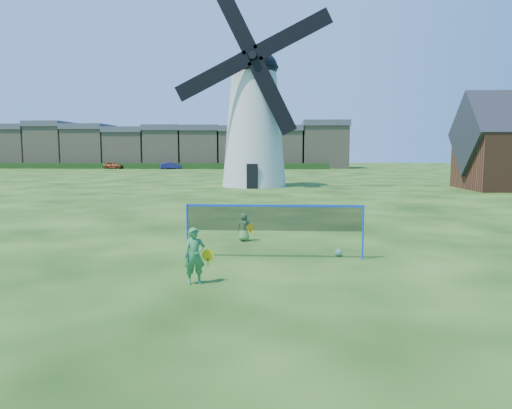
{
  "coord_description": "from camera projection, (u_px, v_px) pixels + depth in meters",
  "views": [
    {
      "loc": [
        0.92,
        -13.1,
        3.06
      ],
      "look_at": [
        0.2,
        0.5,
        1.5
      ],
      "focal_mm": 32.85,
      "sensor_mm": 36.0,
      "label": 1
    }
  ],
  "objects": [
    {
      "name": "ground",
      "position": [
        248.0,
        258.0,
        13.39
      ],
      "size": [
        220.0,
        220.0,
        0.0
      ],
      "primitive_type": "plane",
      "color": "black",
      "rests_on": "ground"
    },
    {
      "name": "windmill",
      "position": [
        254.0,
        119.0,
        40.02
      ],
      "size": [
        12.71,
        5.51,
        17.0
      ],
      "color": "silver",
      "rests_on": "ground"
    },
    {
      "name": "badminton_net",
      "position": [
        274.0,
        219.0,
        13.28
      ],
      "size": [
        5.05,
        0.05,
        1.55
      ],
      "color": "blue",
      "rests_on": "ground"
    },
    {
      "name": "player_girl",
      "position": [
        195.0,
        256.0,
        10.77
      ],
      "size": [
        0.7,
        0.44,
        1.31
      ],
      "rotation": [
        0.0,
        0.0,
        0.31
      ],
      "color": "#327E43",
      "rests_on": "ground"
    },
    {
      "name": "player_boy",
      "position": [
        244.0,
        227.0,
        15.93
      ],
      "size": [
        0.61,
        0.41,
        0.97
      ],
      "rotation": [
        0.0,
        0.0,
        3.01
      ],
      "color": "#508F45",
      "rests_on": "ground"
    },
    {
      "name": "play_ball",
      "position": [
        338.0,
        252.0,
        13.68
      ],
      "size": [
        0.22,
        0.22,
        0.22
      ],
      "primitive_type": "sphere",
      "color": "green",
      "rests_on": "ground"
    },
    {
      "name": "terraced_houses",
      "position": [
        168.0,
        146.0,
        85.41
      ],
      "size": [
        64.91,
        8.4,
        8.37
      ],
      "color": "#958663",
      "rests_on": "ground"
    },
    {
      "name": "hedge",
      "position": [
        147.0,
        166.0,
        79.97
      ],
      "size": [
        62.0,
        0.8,
        1.0
      ],
      "primitive_type": "cube",
      "color": "#193814",
      "rests_on": "ground"
    },
    {
      "name": "car_left",
      "position": [
        114.0,
        165.0,
        80.1
      ],
      "size": [
        3.69,
        1.96,
        1.2
      ],
      "primitive_type": "imported",
      "rotation": [
        0.0,
        0.0,
        1.41
      ],
      "color": "maroon",
      "rests_on": "ground"
    },
    {
      "name": "car_right",
      "position": [
        171.0,
        166.0,
        79.24
      ],
      "size": [
        3.74,
        2.33,
        1.16
      ],
      "primitive_type": "imported",
      "rotation": [
        0.0,
        0.0,
        1.91
      ],
      "color": "navy",
      "rests_on": "ground"
    }
  ]
}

